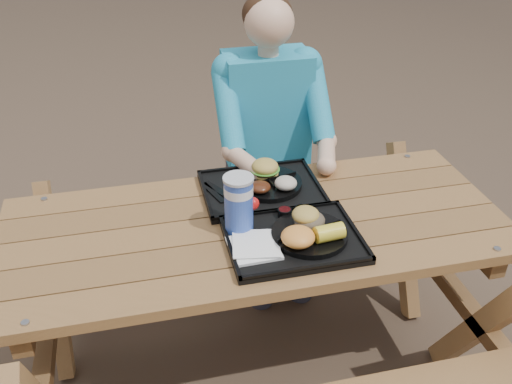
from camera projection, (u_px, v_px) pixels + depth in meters
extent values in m
plane|color=#999999|center=(256.00, 367.00, 2.43)|extent=(60.00, 60.00, 0.00)
cube|color=black|center=(293.00, 240.00, 1.93)|extent=(0.45, 0.35, 0.02)
cube|color=black|center=(261.00, 190.00, 2.21)|extent=(0.45, 0.35, 0.02)
cylinder|color=black|center=(309.00, 234.00, 1.93)|extent=(0.26, 0.26, 0.02)
cylinder|color=black|center=(268.00, 183.00, 2.21)|extent=(0.26, 0.26, 0.02)
cube|color=white|center=(254.00, 247.00, 1.87)|extent=(0.16, 0.16, 0.02)
cylinder|color=#163AA8|center=(239.00, 205.00, 1.92)|extent=(0.10, 0.10, 0.20)
cylinder|color=#340507|center=(285.00, 213.00, 2.03)|extent=(0.05, 0.05, 0.03)
cylinder|color=#FAF71B|center=(301.00, 210.00, 2.04)|extent=(0.04, 0.04, 0.03)
ellipsoid|color=#FCA542|center=(298.00, 237.00, 1.85)|extent=(0.11, 0.11, 0.06)
cube|color=black|center=(218.00, 191.00, 2.18)|extent=(0.10, 0.15, 0.01)
ellipsoid|color=#4A1F0E|center=(260.00, 187.00, 2.13)|extent=(0.08, 0.08, 0.04)
ellipsoid|color=beige|center=(286.00, 183.00, 2.15)|extent=(0.09, 0.09, 0.05)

